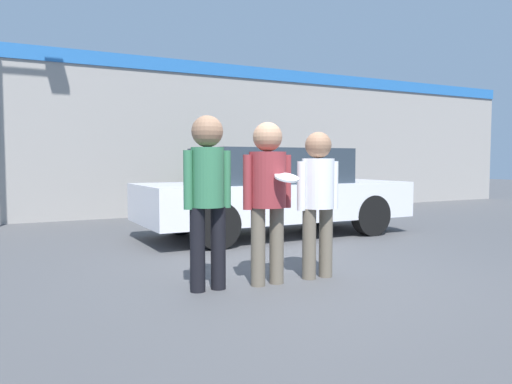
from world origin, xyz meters
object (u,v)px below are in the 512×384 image
Objects in this scene: person_middle_with_frisbee at (268,188)px; parked_car_near at (273,191)px; person_right at (318,192)px; shrub at (216,193)px; person_left at (208,187)px.

parked_car_near is (1.76, 2.97, -0.25)m from person_middle_with_frisbee.
person_right is (0.63, 0.01, -0.07)m from person_middle_with_frisbee.
person_right is at bearing -110.80° from parked_car_near.
person_right is 3.17m from parked_car_near.
shrub is (0.26, 3.14, -0.21)m from parked_car_near.
person_middle_with_frisbee is (0.64, -0.07, -0.02)m from person_left.
person_right is 0.35× the size of parked_car_near.
person_middle_with_frisbee is at bearing -120.62° from parked_car_near.
person_right is at bearing -102.78° from shrub.
parked_car_near is 3.16m from shrub.
person_middle_with_frisbee is 1.05× the size of person_right.
person_left is 1.03× the size of person_middle_with_frisbee.
shrub is at bearing 85.26° from parked_car_near.
parked_car_near is at bearing 59.38° from person_middle_with_frisbee.
person_left is at bearing 173.51° from person_middle_with_frisbee.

